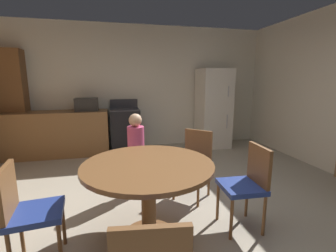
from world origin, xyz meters
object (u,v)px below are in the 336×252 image
object	(u,v)px
microwave	(87,104)
chair_east	(247,181)
chair_northeast	(194,159)
oven_range	(125,130)
dining_table	(148,179)
chair_west	(27,209)
refrigerator	(213,108)
person_child	(136,152)

from	to	relation	value
microwave	chair_east	distance (m)	3.57
microwave	chair_northeast	size ratio (longest dim) A/B	0.51
oven_range	chair_northeast	world-z (taller)	oven_range
dining_table	microwave	bearing A→B (deg)	105.49
dining_table	chair_west	size ratio (longest dim) A/B	1.40
dining_table	chair_west	distance (m)	1.01
chair_east	chair_west	bearing A→B (deg)	4.76
refrigerator	oven_range	bearing A→B (deg)	178.45
chair_northeast	dining_table	bearing A→B (deg)	0.00
microwave	chair_east	bearing A→B (deg)	-58.82
oven_range	dining_table	world-z (taller)	oven_range
oven_range	microwave	world-z (taller)	microwave
refrigerator	chair_northeast	size ratio (longest dim) A/B	2.02
refrigerator	chair_northeast	world-z (taller)	refrigerator
refrigerator	chair_west	world-z (taller)	refrigerator
chair_east	chair_northeast	bearing A→B (deg)	-65.79
chair_northeast	chair_east	xyz separation A→B (m)	(0.30, -0.77, 0.00)
refrigerator	chair_east	distance (m)	3.13
microwave	chair_west	size ratio (longest dim) A/B	0.51
dining_table	chair_east	world-z (taller)	chair_east
oven_range	chair_west	distance (m)	3.22
microwave	chair_east	size ratio (longest dim) A/B	0.51
oven_range	chair_west	xyz separation A→B (m)	(-0.93, -3.09, 0.03)
chair_east	person_child	size ratio (longest dim) A/B	0.80
chair_east	person_child	distance (m)	1.44
chair_east	chair_west	distance (m)	2.00
oven_range	chair_east	distance (m)	3.21
chair_east	person_child	world-z (taller)	person_child
dining_table	person_child	bearing A→B (deg)	91.35
oven_range	microwave	size ratio (longest dim) A/B	2.50
refrigerator	chair_east	size ratio (longest dim) A/B	2.02
chair_northeast	chair_east	size ratio (longest dim) A/B	1.00
refrigerator	dining_table	bearing A→B (deg)	-123.40
chair_west	chair_northeast	bearing A→B (deg)	19.45
chair_northeast	person_child	xyz separation A→B (m)	(-0.73, 0.24, 0.08)
chair_northeast	chair_east	world-z (taller)	same
microwave	dining_table	distance (m)	3.11
chair_west	refrigerator	bearing A→B (deg)	39.48
oven_range	chair_west	bearing A→B (deg)	-106.79
chair_west	dining_table	bearing A→B (deg)	0.00
chair_northeast	refrigerator	bearing A→B (deg)	-164.45
chair_northeast	chair_west	bearing A→B (deg)	-19.45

